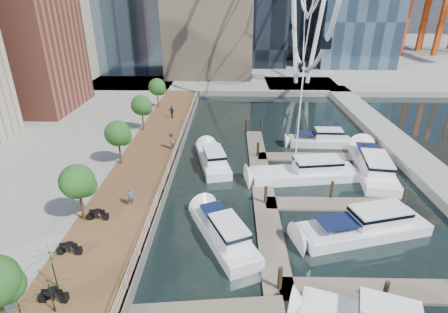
% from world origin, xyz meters
% --- Properties ---
extents(ground, '(520.00, 520.00, 0.00)m').
position_xyz_m(ground, '(0.00, 0.00, 0.00)').
color(ground, black).
rests_on(ground, ground).
extents(boardwalk, '(6.00, 60.00, 1.00)m').
position_xyz_m(boardwalk, '(-9.00, 15.00, 0.50)').
color(boardwalk, brown).
rests_on(boardwalk, ground).
extents(seawall, '(0.25, 60.00, 1.00)m').
position_xyz_m(seawall, '(-6.00, 15.00, 0.50)').
color(seawall, '#595954').
rests_on(seawall, ground).
extents(land_far, '(200.00, 114.00, 1.00)m').
position_xyz_m(land_far, '(0.00, 102.00, 0.50)').
color(land_far, gray).
rests_on(land_far, ground).
extents(breakwater, '(4.00, 60.00, 1.00)m').
position_xyz_m(breakwater, '(20.00, 20.00, 0.50)').
color(breakwater, gray).
rests_on(breakwater, ground).
extents(pier, '(14.00, 12.00, 1.00)m').
position_xyz_m(pier, '(14.00, 52.00, 0.50)').
color(pier, gray).
rests_on(pier, ground).
extents(railing, '(0.10, 60.00, 1.05)m').
position_xyz_m(railing, '(-6.10, 15.00, 1.52)').
color(railing, white).
rests_on(railing, boardwalk).
extents(floating_docks, '(16.00, 34.00, 2.60)m').
position_xyz_m(floating_docks, '(7.97, 9.98, 0.49)').
color(floating_docks, '#6D6051').
rests_on(floating_docks, ground).
extents(street_trees, '(2.60, 42.60, 4.60)m').
position_xyz_m(street_trees, '(-11.40, 14.00, 4.29)').
color(street_trees, '#3F2B1C').
rests_on(street_trees, ground).
extents(cafe_tables, '(2.50, 13.70, 0.74)m').
position_xyz_m(cafe_tables, '(-10.40, -2.00, 1.37)').
color(cafe_tables, black).
rests_on(cafe_tables, ground).
extents(yacht_foreground, '(11.45, 5.73, 2.15)m').
position_xyz_m(yacht_foreground, '(10.14, 3.88, 0.00)').
color(yacht_foreground, white).
rests_on(yacht_foreground, ground).
extents(pedestrian_near, '(0.68, 0.67, 1.58)m').
position_xyz_m(pedestrian_near, '(-8.27, 6.12, 1.79)').
color(pedestrian_near, '#4D5867').
rests_on(pedestrian_near, boardwalk).
extents(pedestrian_mid, '(1.11, 1.18, 1.93)m').
position_xyz_m(pedestrian_mid, '(-6.85, 17.99, 1.97)').
color(pedestrian_mid, '#816359').
rests_on(pedestrian_mid, boardwalk).
extents(pedestrian_far, '(1.12, 0.99, 1.81)m').
position_xyz_m(pedestrian_far, '(-8.47, 29.05, 1.91)').
color(pedestrian_far, '#32353F').
rests_on(pedestrian_far, boardwalk).
extents(moored_yachts, '(21.58, 30.19, 11.50)m').
position_xyz_m(moored_yachts, '(7.21, 12.18, 0.00)').
color(moored_yachts, white).
rests_on(moored_yachts, ground).
extents(cafe_seating, '(3.97, 6.53, 2.75)m').
position_xyz_m(cafe_seating, '(-10.09, -4.48, 2.28)').
color(cafe_seating, black).
rests_on(cafe_seating, ground).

